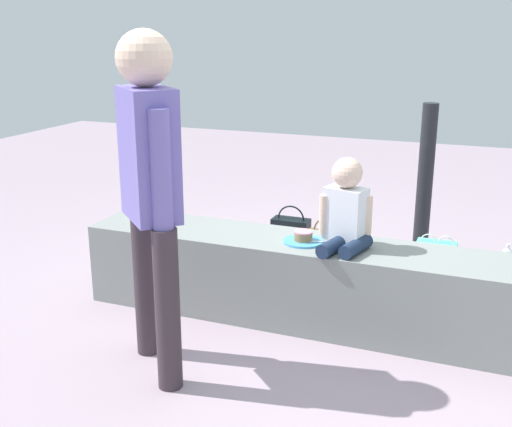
% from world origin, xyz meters
% --- Properties ---
extents(ground_plane, '(12.00, 12.00, 0.00)m').
position_xyz_m(ground_plane, '(0.00, 0.00, 0.00)').
color(ground_plane, '#A5909D').
extents(concrete_ledge, '(2.68, 0.44, 0.47)m').
position_xyz_m(concrete_ledge, '(0.00, 0.00, 0.24)').
color(concrete_ledge, gray).
rests_on(concrete_ledge, ground_plane).
extents(child_seated, '(0.29, 0.34, 0.48)m').
position_xyz_m(child_seated, '(0.15, -0.01, 0.68)').
color(child_seated, '#192944').
rests_on(child_seated, concrete_ledge).
extents(adult_standing, '(0.38, 0.37, 1.60)m').
position_xyz_m(adult_standing, '(-0.57, -0.76, 0.96)').
color(adult_standing, '#362B32').
rests_on(adult_standing, ground_plane).
extents(cake_plate, '(0.22, 0.22, 0.07)m').
position_xyz_m(cake_plate, '(-0.08, -0.02, 0.49)').
color(cake_plate, '#4CA5D8').
rests_on(cake_plate, concrete_ledge).
extents(gift_bag, '(0.24, 0.12, 0.37)m').
position_xyz_m(gift_bag, '(0.57, 0.68, 0.17)').
color(gift_bag, '#59C6B2').
rests_on(gift_bag, ground_plane).
extents(railing_post, '(0.36, 0.36, 1.10)m').
position_xyz_m(railing_post, '(0.40, 1.33, 0.41)').
color(railing_post, black).
rests_on(railing_post, ground_plane).
extents(water_bottle_near_gift, '(0.07, 0.07, 0.21)m').
position_xyz_m(water_bottle_near_gift, '(-0.38, 0.75, 0.09)').
color(water_bottle_near_gift, silver).
rests_on(water_bottle_near_gift, ground_plane).
extents(water_bottle_far_side, '(0.06, 0.06, 0.21)m').
position_xyz_m(water_bottle_far_side, '(0.99, 1.18, 0.09)').
color(water_bottle_far_side, silver).
rests_on(water_bottle_far_side, ground_plane).
extents(cake_box_white, '(0.38, 0.38, 0.11)m').
position_xyz_m(cake_box_white, '(-0.06, 0.59, 0.06)').
color(cake_box_white, white).
rests_on(cake_box_white, ground_plane).
extents(handbag_black_leather, '(0.28, 0.14, 0.31)m').
position_xyz_m(handbag_black_leather, '(-0.55, 1.19, 0.11)').
color(handbag_black_leather, black).
rests_on(handbag_black_leather, ground_plane).
extents(handbag_brown_canvas, '(0.31, 0.11, 0.32)m').
position_xyz_m(handbag_brown_canvas, '(-0.19, 0.97, 0.11)').
color(handbag_brown_canvas, brown).
rests_on(handbag_brown_canvas, ground_plane).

